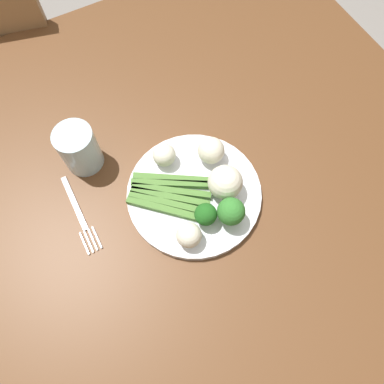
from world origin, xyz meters
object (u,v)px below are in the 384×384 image
Objects in this scene: broccoli_front_left at (231,212)px; water_glass at (79,149)px; broccoli_right at (206,215)px; cauliflower_near_center at (189,235)px; plate at (192,195)px; cauliflower_edge at (164,155)px; cauliflower_outer_edge at (211,150)px; fork at (79,214)px; chair at (16,83)px; dining_table at (187,202)px; cauliflower_back at (225,182)px; asparagus_bundle at (170,194)px.

water_glass is (0.19, -0.24, -0.00)m from broccoli_front_left.
cauliflower_near_center is at bearing 22.28° from broccoli_right.
cauliflower_edge is at bearing -80.79° from plate.
cauliflower_outer_edge is 0.27m from fork.
water_glass is at bearing -48.09° from plate.
fork is 0.12m from water_glass.
water_glass reaches higher than cauliflower_near_center.
plate is 5.70× the size of cauliflower_edge.
cauliflower_outer_edge is 0.17m from cauliflower_near_center.
water_glass is (0.22, -0.12, 0.01)m from cauliflower_outer_edge.
cauliflower_outer_edge reaches higher than fork.
chair reaches higher than broccoli_front_left.
cauliflower_back is at bearing 133.15° from dining_table.
plate is 0.04m from asparagus_bundle.
cauliflower_edge reaches higher than fork.
cauliflower_back reaches higher than dining_table.
broccoli_front_left reaches higher than cauliflower_edge.
broccoli_right is 0.30× the size of fork.
cauliflower_edge is (0.02, -0.05, 0.15)m from dining_table.
cauliflower_back is 0.07m from cauliflower_outer_edge.
dining_table is 6.89× the size of asparagus_bundle.
broccoli_front_left reaches higher than plate.
chair is at bearing -69.90° from broccoli_front_left.
cauliflower_edge reaches higher than plate.
cauliflower_back is 0.67× the size of water_glass.
cauliflower_edge is (-0.24, 0.62, 0.31)m from chair.
chair is 0.90m from broccoli_front_left.
dining_table is 0.16m from cauliflower_outer_edge.
broccoli_front_left reaches higher than cauliflower_outer_edge.
asparagus_bundle is (0.04, 0.02, 0.13)m from dining_table.
broccoli_front_left reaches higher than dining_table.
water_glass is (-0.10, 0.54, 0.32)m from chair.
broccoli_right is at bearing 122.18° from chair.
dining_table is 0.14m from asparagus_bundle.
cauliflower_back reaches higher than broccoli_right.
cauliflower_outer_edge is at bearing -143.43° from plate.
cauliflower_back is (-0.31, 0.73, 0.32)m from chair.
asparagus_bundle is 0.10m from cauliflower_back.
water_glass reaches higher than chair.
chair is 0.64m from water_glass.
cauliflower_outer_edge is 0.31× the size of fork.
dining_table is at bearing 125.02° from chair.
cauliflower_outer_edge reaches higher than broccoli_right.
cauliflower_near_center reaches higher than plate.
cauliflower_back is at bearing -110.51° from broccoli_front_left.
cauliflower_near_center is 0.21m from fork.
fork is at bearing -159.30° from asparagus_bundle.
chair is 5.27× the size of fork.
plate is at bearing 36.57° from cauliflower_outer_edge.
broccoli_right is at bearing 122.99° from water_glass.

